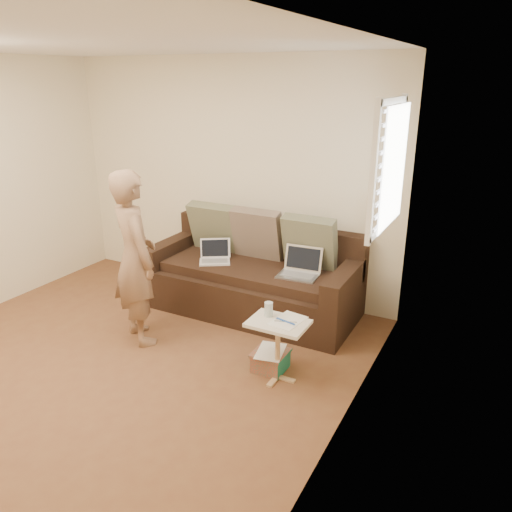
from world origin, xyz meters
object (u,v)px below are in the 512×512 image
sofa (252,273)px  drinking_glass (269,309)px  person (135,258)px  side_table (278,350)px  laptop_white (215,262)px  striped_box (270,360)px  laptop_silver (298,277)px

sofa → drinking_glass: size_ratio=18.33×
person → side_table: person is taller
sofa → side_table: sofa is taller
laptop_white → side_table: size_ratio=0.61×
striped_box → laptop_white: bearing=142.1°
laptop_silver → drinking_glass: 0.91m
drinking_glass → striped_box: drinking_glass is taller
person → drinking_glass: person is taller
laptop_white → striped_box: size_ratio=1.13×
laptop_silver → laptop_white: laptop_silver is taller
laptop_silver → drinking_glass: bearing=-86.5°
laptop_silver → side_table: (0.24, -0.96, -0.26)m
laptop_white → drinking_glass: bearing=-70.9°
laptop_white → person: bearing=-138.7°
sofa → person: bearing=-122.8°
laptop_silver → person: 1.57m
laptop_silver → person: person is taller
laptop_white → side_table: laptop_white is taller
side_table → laptop_silver: bearing=104.1°
sofa → striped_box: 1.22m
sofa → laptop_silver: 0.56m
person → striped_box: 1.53m
laptop_silver → laptop_white: bearing=178.1°
drinking_glass → striped_box: bearing=73.4°
sofa → person: (-0.66, -1.03, 0.39)m
drinking_glass → laptop_white: bearing=141.0°
sofa → laptop_white: size_ratio=6.91×
sofa → laptop_silver: (0.55, -0.07, 0.10)m
side_table → drinking_glass: size_ratio=4.34×
drinking_glass → person: bearing=-177.8°
laptop_white → drinking_glass: (1.06, -0.86, 0.06)m
striped_box → laptop_silver: bearing=98.7°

